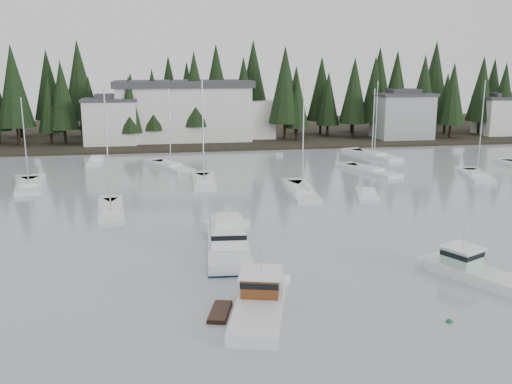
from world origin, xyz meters
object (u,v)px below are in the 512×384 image
at_px(harbor_inn, 195,111).
at_px(sailboat_4, 371,172).
at_px(house_east_b, 502,115).
at_px(cabin_cruiser_center, 228,244).
at_px(lobster_boat_teal, 475,273).
at_px(sailboat_6, 477,177).
at_px(house_east_a, 402,115).
at_px(lobster_boat_brown, 258,305).
at_px(sailboat_3, 204,183).
at_px(runabout_3, 96,162).
at_px(sailboat_5, 374,156).
at_px(sailboat_8, 302,193).
at_px(sailboat_2, 171,168).
at_px(house_west, 111,120).
at_px(sailboat_10, 29,187).
at_px(runabout_1, 367,197).
at_px(sailboat_7, 111,213).

distance_m(harbor_inn, sailboat_4, 40.94).
relative_size(house_east_b, cabin_cruiser_center, 0.90).
distance_m(lobster_boat_teal, sailboat_6, 38.06).
height_order(house_east_a, cabin_cruiser_center, house_east_a).
xyz_separation_m(lobster_boat_brown, sailboat_3, (-0.33, 37.64, -0.40)).
distance_m(house_east_b, sailboat_4, 50.74).
bearing_deg(runabout_3, sailboat_6, -112.50).
bearing_deg(sailboat_5, sailboat_8, 127.11).
bearing_deg(lobster_boat_teal, harbor_inn, -15.16).
relative_size(sailboat_2, sailboat_3, 0.87).
bearing_deg(harbor_inn, sailboat_2, -101.11).
height_order(lobster_boat_teal, sailboat_4, sailboat_4).
height_order(harbor_inn, lobster_boat_brown, harbor_inn).
bearing_deg(house_west, house_east_a, -1.06).
bearing_deg(sailboat_6, runabout_3, 84.10).
relative_size(house_east_b, sailboat_2, 0.81).
bearing_deg(lobster_boat_teal, sailboat_10, 19.16).
bearing_deg(runabout_1, house_east_b, -28.77).
distance_m(lobster_boat_teal, sailboat_7, 34.41).
distance_m(harbor_inn, sailboat_10, 43.24).
bearing_deg(runabout_1, sailboat_8, 80.09).
distance_m(house_west, runabout_3, 17.58).
relative_size(house_east_a, cabin_cruiser_center, 1.00).
bearing_deg(sailboat_8, house_west, 34.90).
xyz_separation_m(cabin_cruiser_center, runabout_1, (17.49, 15.89, -0.54)).
height_order(house_west, sailboat_4, sailboat_4).
bearing_deg(sailboat_3, sailboat_8, -122.29).
bearing_deg(runabout_3, lobster_boat_teal, -150.69).
bearing_deg(sailboat_8, sailboat_2, 42.30).
relative_size(house_east_b, sailboat_4, 0.80).
bearing_deg(sailboat_10, sailboat_3, -103.64).
bearing_deg(house_east_b, lobster_boat_brown, -130.28).
relative_size(house_west, sailboat_10, 0.85).
bearing_deg(house_east_b, sailboat_7, -146.39).
bearing_deg(lobster_boat_brown, sailboat_6, -29.32).
height_order(lobster_boat_teal, sailboat_7, sailboat_7).
distance_m(sailboat_6, sailboat_8, 25.34).
relative_size(house_east_b, sailboat_8, 0.69).
xyz_separation_m(house_west, sailboat_4, (36.77, -30.88, -4.60)).
bearing_deg(lobster_boat_brown, runabout_3, 30.55).
bearing_deg(harbor_inn, sailboat_5, -38.61).
relative_size(lobster_boat_brown, cabin_cruiser_center, 0.83).
bearing_deg(harbor_inn, sailboat_6, -49.43).
distance_m(sailboat_5, runabout_1, 28.89).
xyz_separation_m(sailboat_2, sailboat_3, (3.82, -11.52, 0.01)).
height_order(sailboat_2, sailboat_6, sailboat_6).
bearing_deg(harbor_inn, house_east_a, -6.36).
height_order(sailboat_7, sailboat_8, sailboat_8).
distance_m(lobster_boat_brown, sailboat_10, 44.30).
xyz_separation_m(lobster_boat_brown, sailboat_6, (35.14, 35.64, -0.40)).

